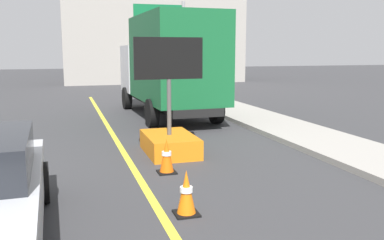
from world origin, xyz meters
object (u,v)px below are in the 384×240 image
Objects in this scene: arrow_board_trailer at (169,133)px; traffic_cone_mid_lane at (186,193)px; traffic_cone_far_lane at (167,156)px; highway_guide_sign at (169,31)px; box_truck at (169,64)px.

traffic_cone_mid_lane is (-0.67, -3.71, -0.15)m from arrow_board_trailer.
arrow_board_trailer reaches higher than traffic_cone_far_lane.
arrow_board_trailer is 3.97× the size of traffic_cone_mid_lane.
highway_guide_sign is at bearing 76.75° from traffic_cone_mid_lane.
box_truck reaches higher than traffic_cone_mid_lane.
box_truck is (1.34, 5.33, 1.43)m from arrow_board_trailer.
traffic_cone_far_lane reaches higher than traffic_cone_mid_lane.
highway_guide_sign reaches higher than box_truck.
highway_guide_sign is (3.25, 12.95, 2.94)m from arrow_board_trailer.
arrow_board_trailer is 1.61m from traffic_cone_far_lane.
traffic_cone_far_lane is (0.23, 2.17, 0.01)m from traffic_cone_mid_lane.
highway_guide_sign is at bearing 75.90° from arrow_board_trailer.
traffic_cone_mid_lane is (-2.01, -9.04, -1.58)m from box_truck.
highway_guide_sign is at bearing 75.89° from box_truck.
traffic_cone_mid_lane is at bearing -102.52° from box_truck.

